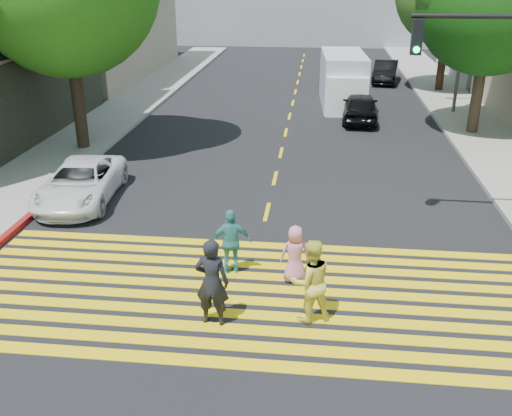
% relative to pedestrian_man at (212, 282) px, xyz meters
% --- Properties ---
extents(ground, '(120.00, 120.00, 0.00)m').
position_rel_pedestrian_man_xyz_m(ground, '(0.57, -0.08, -0.97)').
color(ground, black).
extents(sidewalk_left, '(3.00, 40.00, 0.15)m').
position_rel_pedestrian_man_xyz_m(sidewalk_left, '(-7.93, 21.92, -0.89)').
color(sidewalk_left, gray).
rests_on(sidewalk_left, ground).
extents(sidewalk_right, '(3.00, 60.00, 0.15)m').
position_rel_pedestrian_man_xyz_m(sidewalk_right, '(9.07, 14.92, -0.89)').
color(sidewalk_right, gray).
rests_on(sidewalk_right, ground).
extents(curb_red, '(0.20, 8.00, 0.16)m').
position_rel_pedestrian_man_xyz_m(curb_red, '(-6.33, 5.92, -0.89)').
color(curb_red, maroon).
rests_on(curb_red, ground).
extents(crosswalk, '(13.40, 5.30, 0.01)m').
position_rel_pedestrian_man_xyz_m(crosswalk, '(0.57, 1.19, -0.96)').
color(crosswalk, yellow).
rests_on(crosswalk, ground).
extents(lane_line, '(0.12, 34.40, 0.01)m').
position_rel_pedestrian_man_xyz_m(lane_line, '(0.57, 22.42, -0.96)').
color(lane_line, yellow).
rests_on(lane_line, ground).
extents(pedestrian_man, '(0.75, 0.53, 1.94)m').
position_rel_pedestrian_man_xyz_m(pedestrian_man, '(0.00, 0.00, 0.00)').
color(pedestrian_man, black).
rests_on(pedestrian_man, ground).
extents(pedestrian_woman, '(1.08, 0.96, 1.84)m').
position_rel_pedestrian_man_xyz_m(pedestrian_woman, '(1.99, 0.36, -0.05)').
color(pedestrian_woman, '#EEE353').
rests_on(pedestrian_woman, ground).
extents(pedestrian_child, '(0.75, 0.56, 1.40)m').
position_rel_pedestrian_man_xyz_m(pedestrian_child, '(1.60, 1.93, -0.27)').
color(pedestrian_child, '#C97798').
rests_on(pedestrian_child, ground).
extents(pedestrian_extra, '(1.03, 0.62, 1.64)m').
position_rel_pedestrian_man_xyz_m(pedestrian_extra, '(0.07, 2.15, -0.15)').
color(pedestrian_extra, teal).
rests_on(pedestrian_extra, ground).
extents(white_sedan, '(2.42, 4.61, 1.24)m').
position_rel_pedestrian_man_xyz_m(white_sedan, '(-5.33, 6.16, -0.35)').
color(white_sedan, white).
rests_on(white_sedan, ground).
extents(dark_car_near, '(1.77, 4.11, 1.38)m').
position_rel_pedestrian_man_xyz_m(dark_car_near, '(3.94, 17.30, -0.28)').
color(dark_car_near, black).
rests_on(dark_car_near, ground).
extents(silver_car, '(1.92, 4.36, 1.25)m').
position_rel_pedestrian_man_xyz_m(silver_car, '(4.18, 30.59, -0.35)').
color(silver_car, '#A7A9AB').
rests_on(silver_car, ground).
extents(dark_car_parked, '(2.05, 4.28, 1.35)m').
position_rel_pedestrian_man_xyz_m(dark_car_parked, '(6.12, 27.55, -0.29)').
color(dark_car_parked, black).
rests_on(dark_car_parked, ground).
extents(white_van, '(2.42, 5.78, 2.68)m').
position_rel_pedestrian_man_xyz_m(white_van, '(3.20, 20.62, 0.30)').
color(white_van, silver).
rests_on(white_van, ground).
extents(street_lamp, '(2.11, 0.36, 9.30)m').
position_rel_pedestrian_man_xyz_m(street_lamp, '(8.50, 19.19, 4.37)').
color(street_lamp, '#575757').
rests_on(street_lamp, ground).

